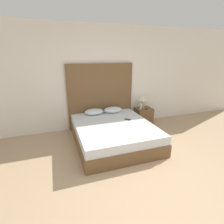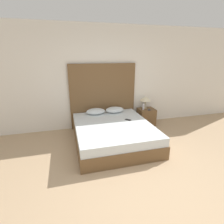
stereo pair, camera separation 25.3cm
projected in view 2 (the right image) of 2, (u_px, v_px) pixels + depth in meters
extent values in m
plane|color=tan|center=(148.00, 195.00, 2.57)|extent=(16.00, 16.00, 0.00)
cube|color=white|center=(104.00, 78.00, 4.71)|extent=(10.00, 0.06, 2.70)
cube|color=brown|center=(113.00, 137.00, 4.07)|extent=(1.71, 2.00, 0.28)
cube|color=silver|center=(113.00, 127.00, 3.99)|extent=(1.68, 1.96, 0.18)
cube|color=brown|center=(103.00, 96.00, 4.77)|extent=(1.80, 0.05, 1.74)
ellipsoid|color=silver|center=(96.00, 111.00, 4.59)|extent=(0.49, 0.34, 0.15)
ellipsoid|color=silver|center=(115.00, 110.00, 4.72)|extent=(0.49, 0.34, 0.15)
cube|color=#232328|center=(128.00, 120.00, 4.20)|extent=(0.15, 0.16, 0.01)
cube|color=brown|center=(146.00, 117.00, 5.07)|extent=(0.46, 0.39, 0.48)
cylinder|color=tan|center=(145.00, 108.00, 5.06)|extent=(0.12, 0.12, 0.02)
cylinder|color=tan|center=(145.00, 104.00, 5.02)|extent=(0.02, 0.02, 0.21)
cone|color=beige|center=(145.00, 98.00, 4.97)|extent=(0.31, 0.31, 0.12)
cube|color=#232328|center=(149.00, 110.00, 4.91)|extent=(0.12, 0.17, 0.01)
cylinder|color=silver|center=(143.00, 107.00, 4.92)|extent=(0.06, 0.06, 0.16)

